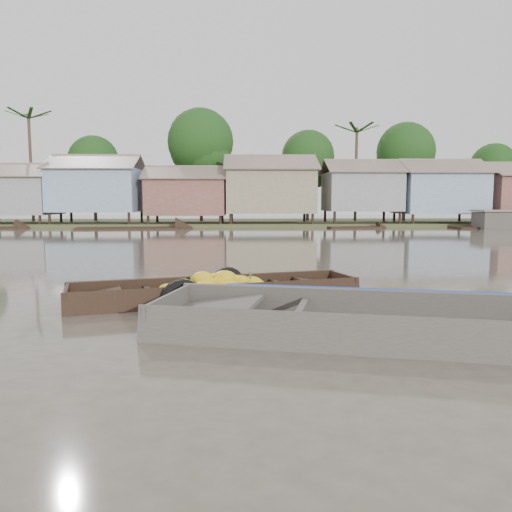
{
  "coord_description": "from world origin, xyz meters",
  "views": [
    {
      "loc": [
        0.23,
        -8.68,
        1.89
      ],
      "look_at": [
        0.55,
        1.25,
        0.8
      ],
      "focal_mm": 35.0,
      "sensor_mm": 36.0,
      "label": 1
    }
  ],
  "objects": [
    {
      "name": "ground",
      "position": [
        0.0,
        0.0,
        0.0
      ],
      "size": [
        120.0,
        120.0,
        0.0
      ],
      "primitive_type": "plane",
      "color": "#4A4439",
      "rests_on": "ground"
    },
    {
      "name": "riverbank",
      "position": [
        3.03,
        31.86,
        3.07
      ],
      "size": [
        120.0,
        12.47,
        10.22
      ],
      "color": "#384723",
      "rests_on": "ground"
    },
    {
      "name": "banana_boat",
      "position": [
        -0.3,
        0.82,
        0.15
      ],
      "size": [
        5.69,
        2.82,
        0.8
      ],
      "rotation": [
        0.0,
        0.0,
        0.28
      ],
      "color": "black",
      "rests_on": "ground"
    },
    {
      "name": "viewer_boat",
      "position": [
        2.9,
        -2.01,
        0.07
      ],
      "size": [
        8.09,
        3.8,
        0.63
      ],
      "rotation": [
        0.0,
        0.0,
        -0.23
      ],
      "color": "#403B36",
      "rests_on": "ground"
    },
    {
      "name": "distant_boats",
      "position": [
        12.41,
        24.59,
        0.22
      ],
      "size": [
        45.54,
        15.24,
        1.38
      ],
      "color": "black",
      "rests_on": "ground"
    }
  ]
}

